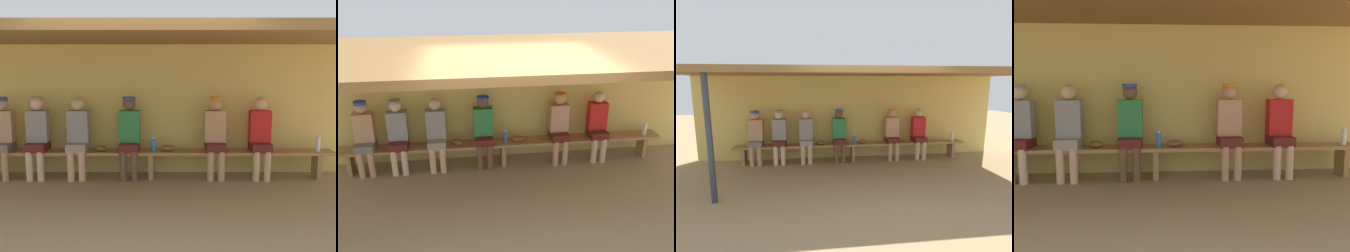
% 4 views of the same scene
% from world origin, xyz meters
% --- Properties ---
extents(ground_plane, '(24.00, 24.00, 0.00)m').
position_xyz_m(ground_plane, '(0.00, 0.00, 0.00)').
color(ground_plane, '#9E7F59').
extents(back_wall, '(8.00, 0.20, 2.20)m').
position_xyz_m(back_wall, '(0.00, 2.00, 1.10)').
color(back_wall, '#D8BC60').
rests_on(back_wall, ground).
extents(dugout_roof, '(8.00, 2.80, 0.12)m').
position_xyz_m(dugout_roof, '(0.00, 0.70, 2.26)').
color(dugout_roof, brown).
rests_on(dugout_roof, back_wall).
extents(bench, '(6.00, 0.36, 0.46)m').
position_xyz_m(bench, '(0.00, 1.55, 0.39)').
color(bench, '#9E7547').
rests_on(bench, ground).
extents(player_shirtless_tan, '(0.34, 0.42, 1.34)m').
position_xyz_m(player_shirtless_tan, '(1.80, 1.55, 0.73)').
color(player_shirtless_tan, '#591E19').
rests_on(player_shirtless_tan, ground).
extents(player_with_sunglasses, '(0.34, 0.42, 1.34)m').
position_xyz_m(player_with_sunglasses, '(-0.35, 1.55, 0.75)').
color(player_with_sunglasses, '#591E19').
rests_on(player_with_sunglasses, ground).
extents(player_middle, '(0.34, 0.42, 1.34)m').
position_xyz_m(player_middle, '(-1.87, 1.55, 0.75)').
color(player_middle, '#591E19').
rests_on(player_middle, ground).
extents(player_rightmost, '(0.34, 0.42, 1.34)m').
position_xyz_m(player_rightmost, '(1.05, 1.55, 0.75)').
color(player_rightmost, '#591E19').
rests_on(player_rightmost, ground).
extents(player_leftmost, '(0.34, 0.42, 1.34)m').
position_xyz_m(player_leftmost, '(-1.20, 1.55, 0.73)').
color(player_leftmost, gray).
rests_on(player_leftmost, ground).
extents(player_in_blue, '(0.34, 0.42, 1.34)m').
position_xyz_m(player_in_blue, '(-2.44, 1.55, 0.75)').
color(player_in_blue, slate).
rests_on(player_in_blue, ground).
extents(water_bottle_blue, '(0.07, 0.07, 0.23)m').
position_xyz_m(water_bottle_blue, '(0.04, 1.55, 0.57)').
color(water_bottle_blue, blue).
rests_on(water_bottle_blue, bench).
extents(water_bottle_green, '(0.07, 0.07, 0.25)m').
position_xyz_m(water_bottle_green, '(2.73, 1.51, 0.58)').
color(water_bottle_green, silver).
rests_on(water_bottle_green, bench).
extents(baseball_glove_worn, '(0.29, 0.29, 0.09)m').
position_xyz_m(baseball_glove_worn, '(-0.84, 1.55, 0.51)').
color(baseball_glove_worn, brown).
rests_on(baseball_glove_worn, bench).
extents(baseball_glove_tan, '(0.26, 0.20, 0.09)m').
position_xyz_m(baseball_glove_tan, '(0.28, 1.55, 0.51)').
color(baseball_glove_tan, brown).
rests_on(baseball_glove_tan, bench).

